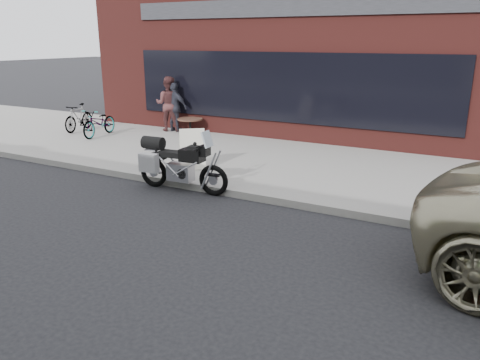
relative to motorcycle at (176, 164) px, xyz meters
The scene contains 10 objects.
ground 4.46m from the motorcycle, 61.09° to the right, with size 120.00×120.00×0.00m, color black.
near_sidewalk 3.82m from the motorcycle, 55.68° to the left, with size 44.00×6.00×0.15m, color gray.
storefront 10.25m from the motorcycle, 89.22° to the left, with size 14.00×10.07×4.50m.
motorcycle is the anchor object (origin of this frame).
bicycle_front 5.86m from the motorcycle, 149.34° to the left, with size 0.56×1.61×0.85m, color gray.
bicycle_rear 7.05m from the motorcycle, 152.25° to the left, with size 0.41×1.46×0.88m, color gray.
sandwich_sign 1.29m from the motorcycle, 108.44° to the left, with size 0.78×0.77×0.92m.
cafe_table 5.56m from the motorcycle, 121.00° to the left, with size 0.80×0.80×0.46m.
cafe_patron_left 6.00m from the motorcycle, 127.73° to the left, with size 0.85×0.67×1.76m, color #552D2D.
cafe_patron_right 5.84m from the motorcycle, 125.79° to the left, with size 0.92×0.38×1.57m, color #323440.
Camera 1 is at (3.46, -3.77, 3.06)m, focal length 35.00 mm.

